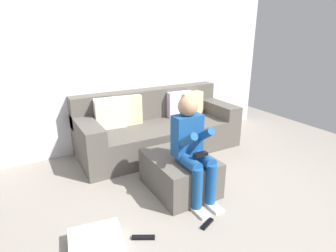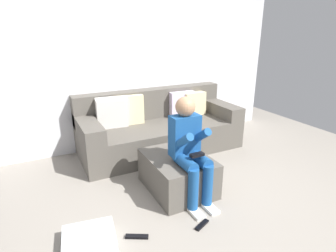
{
  "view_description": "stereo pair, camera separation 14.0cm",
  "coord_description": "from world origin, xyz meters",
  "px_view_note": "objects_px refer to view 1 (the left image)",
  "views": [
    {
      "loc": [
        -1.48,
        -1.5,
        1.71
      ],
      "look_at": [
        0.12,
        1.35,
        0.56
      ],
      "focal_mm": 29.7,
      "sensor_mm": 36.0,
      "label": 1
    },
    {
      "loc": [
        -1.36,
        -1.57,
        1.71
      ],
      "look_at": [
        0.12,
        1.35,
        0.56
      ],
      "focal_mm": 29.7,
      "sensor_mm": 36.0,
      "label": 2
    }
  ],
  "objects_px": {
    "storage_bin": "(96,243)",
    "remote_near_ottoman": "(207,224)",
    "couch_sectional": "(157,128)",
    "remote_by_storage_bin": "(143,237)",
    "person_seated": "(193,146)",
    "ottoman": "(179,173)"
  },
  "relations": [
    {
      "from": "person_seated",
      "to": "remote_by_storage_bin",
      "type": "relative_size",
      "value": 5.42
    },
    {
      "from": "storage_bin",
      "to": "remote_by_storage_bin",
      "type": "distance_m",
      "value": 0.4
    },
    {
      "from": "couch_sectional",
      "to": "remote_by_storage_bin",
      "type": "bearing_deg",
      "value": -120.67
    },
    {
      "from": "couch_sectional",
      "to": "remote_near_ottoman",
      "type": "distance_m",
      "value": 1.85
    },
    {
      "from": "remote_near_ottoman",
      "to": "remote_by_storage_bin",
      "type": "distance_m",
      "value": 0.6
    },
    {
      "from": "storage_bin",
      "to": "person_seated",
      "type": "bearing_deg",
      "value": 12.57
    },
    {
      "from": "remote_by_storage_bin",
      "to": "couch_sectional",
      "type": "bearing_deg",
      "value": 88.1
    },
    {
      "from": "person_seated",
      "to": "storage_bin",
      "type": "xyz_separation_m",
      "value": [
        -1.1,
        -0.24,
        -0.53
      ]
    },
    {
      "from": "couch_sectional",
      "to": "ottoman",
      "type": "xyz_separation_m",
      "value": [
        -0.29,
        -1.12,
        -0.13
      ]
    },
    {
      "from": "ottoman",
      "to": "remote_by_storage_bin",
      "type": "distance_m",
      "value": 0.89
    },
    {
      "from": "couch_sectional",
      "to": "storage_bin",
      "type": "xyz_separation_m",
      "value": [
        -1.37,
        -1.57,
        -0.27
      ]
    },
    {
      "from": "remote_by_storage_bin",
      "to": "remote_near_ottoman",
      "type": "bearing_deg",
      "value": 16.61
    },
    {
      "from": "storage_bin",
      "to": "remote_near_ottoman",
      "type": "relative_size",
      "value": 2.46
    },
    {
      "from": "storage_bin",
      "to": "couch_sectional",
      "type": "bearing_deg",
      "value": 49.02
    },
    {
      "from": "person_seated",
      "to": "remote_near_ottoman",
      "type": "xyz_separation_m",
      "value": [
        -0.13,
        -0.45,
        -0.58
      ]
    },
    {
      "from": "storage_bin",
      "to": "remote_near_ottoman",
      "type": "bearing_deg",
      "value": -12.19
    },
    {
      "from": "couch_sectional",
      "to": "remote_by_storage_bin",
      "type": "height_order",
      "value": "couch_sectional"
    },
    {
      "from": "remote_by_storage_bin",
      "to": "storage_bin",
      "type": "bearing_deg",
      "value": -163.48
    },
    {
      "from": "person_seated",
      "to": "storage_bin",
      "type": "bearing_deg",
      "value": -167.43
    },
    {
      "from": "person_seated",
      "to": "remote_near_ottoman",
      "type": "relative_size",
      "value": 6.28
    },
    {
      "from": "ottoman",
      "to": "person_seated",
      "type": "relative_size",
      "value": 0.74
    },
    {
      "from": "person_seated",
      "to": "couch_sectional",
      "type": "bearing_deg",
      "value": 78.58
    }
  ]
}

